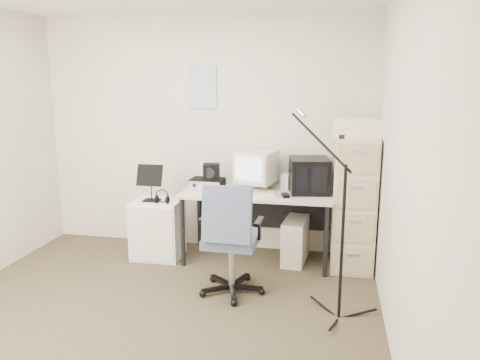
% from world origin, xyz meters
% --- Properties ---
extents(floor, '(3.60, 3.60, 0.01)m').
position_xyz_m(floor, '(0.00, 0.00, -0.01)').
color(floor, '#322E1F').
rests_on(floor, ground).
extents(wall_back, '(3.60, 0.02, 2.50)m').
position_xyz_m(wall_back, '(0.00, 1.80, 1.25)').
color(wall_back, beige).
rests_on(wall_back, ground).
extents(wall_right, '(0.02, 3.60, 2.50)m').
position_xyz_m(wall_right, '(1.80, 0.00, 1.25)').
color(wall_right, beige).
rests_on(wall_right, ground).
extents(wall_calendar, '(0.30, 0.02, 0.44)m').
position_xyz_m(wall_calendar, '(-0.02, 1.79, 1.75)').
color(wall_calendar, white).
rests_on(wall_calendar, wall_back).
extents(filing_cabinet, '(0.40, 0.60, 1.30)m').
position_xyz_m(filing_cabinet, '(1.58, 1.48, 0.65)').
color(filing_cabinet, '#BFB79C').
rests_on(filing_cabinet, floor).
extents(printer, '(0.47, 0.32, 0.18)m').
position_xyz_m(printer, '(1.58, 1.44, 1.39)').
color(printer, beige).
rests_on(printer, filing_cabinet).
extents(desk, '(1.50, 0.70, 0.73)m').
position_xyz_m(desk, '(0.63, 1.45, 0.36)').
color(desk, beige).
rests_on(desk, floor).
extents(crt_monitor, '(0.43, 0.45, 0.39)m').
position_xyz_m(crt_monitor, '(0.60, 1.54, 0.93)').
color(crt_monitor, beige).
rests_on(crt_monitor, desk).
extents(crt_tv, '(0.44, 0.46, 0.34)m').
position_xyz_m(crt_tv, '(1.14, 1.52, 0.90)').
color(crt_tv, black).
rests_on(crt_tv, desk).
extents(desk_speaker, '(0.12, 0.12, 0.16)m').
position_xyz_m(desk_speaker, '(0.91, 1.59, 0.81)').
color(desk_speaker, beige).
rests_on(desk_speaker, desk).
extents(keyboard, '(0.53, 0.30, 0.03)m').
position_xyz_m(keyboard, '(0.57, 1.27, 0.74)').
color(keyboard, beige).
rests_on(keyboard, desk).
extents(mouse, '(0.09, 0.12, 0.03)m').
position_xyz_m(mouse, '(0.93, 1.27, 0.75)').
color(mouse, black).
rests_on(mouse, desk).
extents(radio_receiver, '(0.35, 0.25, 0.10)m').
position_xyz_m(radio_receiver, '(0.10, 1.49, 0.78)').
color(radio_receiver, black).
rests_on(radio_receiver, desk).
extents(radio_speaker, '(0.19, 0.18, 0.16)m').
position_xyz_m(radio_speaker, '(0.15, 1.48, 0.91)').
color(radio_speaker, black).
rests_on(radio_speaker, radio_receiver).
extents(papers, '(0.31, 0.38, 0.02)m').
position_xyz_m(papers, '(0.38, 1.31, 0.74)').
color(papers, white).
rests_on(papers, desk).
extents(pc_tower, '(0.26, 0.50, 0.45)m').
position_xyz_m(pc_tower, '(1.02, 1.48, 0.22)').
color(pc_tower, beige).
rests_on(pc_tower, floor).
extents(office_chair, '(0.60, 0.60, 1.00)m').
position_xyz_m(office_chair, '(0.53, 0.66, 0.50)').
color(office_chair, slate).
rests_on(office_chair, floor).
extents(side_cart, '(0.51, 0.41, 0.62)m').
position_xyz_m(side_cart, '(-0.40, 1.32, 0.31)').
color(side_cart, white).
rests_on(side_cart, floor).
extents(music_stand, '(0.28, 0.17, 0.39)m').
position_xyz_m(music_stand, '(-0.44, 1.29, 0.81)').
color(music_stand, black).
rests_on(music_stand, side_cart).
extents(headphones, '(0.20, 0.20, 0.03)m').
position_xyz_m(headphones, '(-0.30, 1.22, 0.66)').
color(headphones, black).
rests_on(headphones, side_cart).
extents(mic_stand, '(0.03, 0.03, 1.60)m').
position_xyz_m(mic_stand, '(1.45, 0.39, 0.80)').
color(mic_stand, black).
rests_on(mic_stand, floor).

